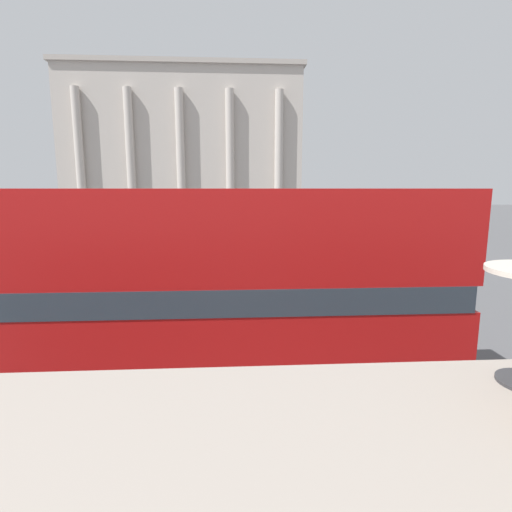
# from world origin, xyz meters

# --- Properties ---
(double_decker_bus) EXTENTS (10.38, 2.65, 4.29)m
(double_decker_bus) POSITION_xyz_m (-1.52, 4.71, 2.39)
(double_decker_bus) COLOR black
(double_decker_bus) RESTS_ON ground_plane
(plaza_building_left) EXTENTS (26.99, 12.58, 17.69)m
(plaza_building_left) POSITION_xyz_m (-5.76, 47.74, 8.85)
(plaza_building_left) COLOR #BCB2A8
(plaza_building_left) RESTS_ON ground_plane
(traffic_light_near) EXTENTS (0.42, 0.24, 4.19)m
(traffic_light_near) POSITION_xyz_m (-4.80, 11.97, 2.72)
(traffic_light_near) COLOR black
(traffic_light_near) RESTS_ON ground_plane
(traffic_light_mid) EXTENTS (0.42, 0.24, 3.92)m
(traffic_light_mid) POSITION_xyz_m (3.56, 20.78, 2.56)
(traffic_light_mid) COLOR black
(traffic_light_mid) RESTS_ON ground_plane
(car_navy) EXTENTS (4.20, 1.93, 1.35)m
(car_navy) POSITION_xyz_m (4.40, 24.06, 0.70)
(car_navy) COLOR black
(car_navy) RESTS_ON ground_plane
(car_maroon) EXTENTS (4.20, 1.93, 1.35)m
(car_maroon) POSITION_xyz_m (-4.32, 29.91, 0.70)
(car_maroon) COLOR black
(car_maroon) RESTS_ON ground_plane
(pedestrian_white) EXTENTS (0.32, 0.32, 1.70)m
(pedestrian_white) POSITION_xyz_m (10.24, 25.84, 0.98)
(pedestrian_white) COLOR #282B33
(pedestrian_white) RESTS_ON ground_plane
(pedestrian_black) EXTENTS (0.32, 0.32, 1.80)m
(pedestrian_black) POSITION_xyz_m (0.45, 13.91, 1.04)
(pedestrian_black) COLOR #282B33
(pedestrian_black) RESTS_ON ground_plane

